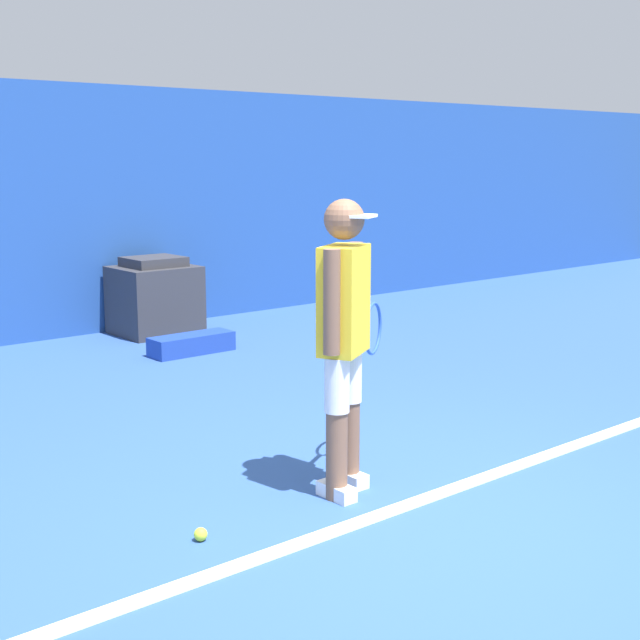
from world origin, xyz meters
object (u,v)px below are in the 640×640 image
object	(u,v)px
covered_chair	(155,298)
equipment_bag	(192,344)
tennis_player	(344,333)
tennis_ball	(201,534)

from	to	relation	value
covered_chair	equipment_bag	size ratio (longest dim) A/B	0.99
tennis_player	equipment_bag	distance (m)	3.90
tennis_player	tennis_ball	xyz separation A→B (m)	(-0.98, -0.04, -0.88)
tennis_ball	covered_chair	xyz separation A→B (m)	(2.48, 4.73, 0.35)
tennis_ball	equipment_bag	distance (m)	4.27
tennis_ball	equipment_bag	bearing A→B (deg)	58.37
equipment_bag	tennis_ball	bearing A→B (deg)	-121.63
tennis_ball	equipment_bag	xyz separation A→B (m)	(2.24, 3.64, 0.06)
tennis_player	equipment_bag	xyz separation A→B (m)	(1.26, 3.59, -0.82)
covered_chair	equipment_bag	bearing A→B (deg)	-102.32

